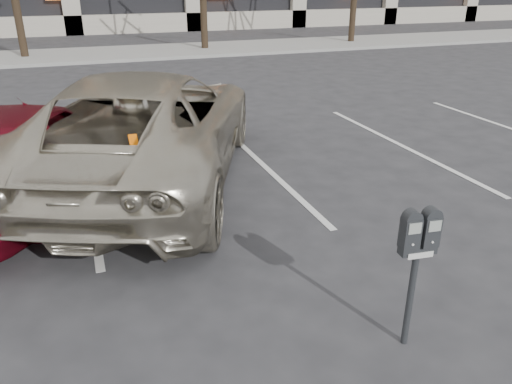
# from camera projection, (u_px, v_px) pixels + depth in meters

# --- Properties ---
(ground) EXTENTS (140.00, 140.00, 0.00)m
(ground) POSITION_uv_depth(u_px,v_px,m) (219.00, 238.00, 6.03)
(ground) COLOR #28282B
(ground) RESTS_ON ground
(sidewalk) EXTENTS (80.00, 4.00, 0.12)m
(sidewalk) POSITION_uv_depth(u_px,v_px,m) (107.00, 54.00, 19.79)
(sidewalk) COLOR gray
(sidewalk) RESTS_ON ground
(stall_lines) EXTENTS (16.90, 5.20, 0.00)m
(stall_lines) POSITION_uv_depth(u_px,v_px,m) (88.00, 184.00, 7.57)
(stall_lines) COLOR silver
(stall_lines) RESTS_ON ground
(parking_meter) EXTENTS (0.33, 0.16, 1.25)m
(parking_meter) POSITION_uv_depth(u_px,v_px,m) (418.00, 246.00, 3.94)
(parking_meter) COLOR black
(parking_meter) RESTS_ON ground
(suv_silver) EXTENTS (4.90, 6.62, 1.68)m
(suv_silver) POSITION_uv_depth(u_px,v_px,m) (144.00, 127.00, 7.48)
(suv_silver) COLOR beige
(suv_silver) RESTS_ON ground
(car_red) EXTENTS (3.28, 4.58, 1.45)m
(car_red) POSITION_uv_depth(u_px,v_px,m) (25.00, 151.00, 6.78)
(car_red) COLOR maroon
(car_red) RESTS_ON ground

